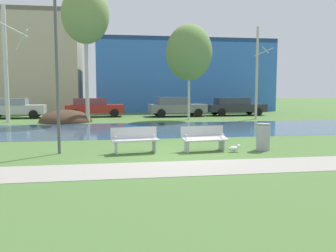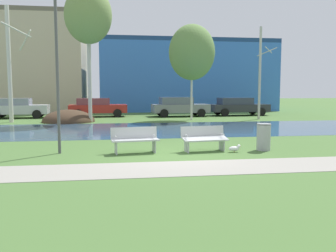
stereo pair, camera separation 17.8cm
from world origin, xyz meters
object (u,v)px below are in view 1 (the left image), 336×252
bench_right (204,138)px  parked_sedan_second_red (94,107)px  bench_left (135,139)px  parked_van_nearest_silver (14,108)px  seagull (234,148)px  streetlamp (56,42)px  trash_bin (263,136)px  parked_wagon_fourth_dark (235,106)px  parked_hatch_third_grey (176,106)px

bench_right → parked_sedan_second_red: size_ratio=0.37×
bench_left → parked_van_nearest_silver: (-7.88, 16.35, 0.31)m
bench_left → seagull: 3.44m
streetlamp → bench_right: bearing=-3.4°
trash_bin → bench_right: bearing=176.5°
bench_left → seagull: size_ratio=3.59×
bench_left → streetlamp: bearing=173.4°
parked_van_nearest_silver → parked_wagon_fourth_dark: (17.33, 0.23, -0.01)m
streetlamp → parked_van_nearest_silver: bearing=108.4°
parked_sedan_second_red → parked_wagon_fourth_dark: bearing=-1.0°
trash_bin → parked_sedan_second_red: bearing=111.3°
trash_bin → streetlamp: 7.77m
bench_right → parked_sedan_second_red: 17.37m
bench_right → trash_bin: trash_bin is taller
bench_left → trash_bin: trash_bin is taller
parked_sedan_second_red → parked_hatch_third_grey: size_ratio=0.99×
bench_right → parked_wagon_fourth_dark: 18.01m
bench_right → parked_hatch_third_grey: parked_hatch_third_grey is taller
seagull → parked_hatch_third_grey: size_ratio=0.10×
bench_right → parked_hatch_third_grey: (2.02, 16.23, 0.33)m
trash_bin → seagull: size_ratio=2.07×
bench_right → trash_bin: bearing=-3.5°
parked_hatch_third_grey → parked_van_nearest_silver: bearing=179.4°
bench_left → parked_wagon_fourth_dark: 19.08m
bench_left → seagull: (3.40, -0.36, -0.34)m
streetlamp → parked_van_nearest_silver: 17.17m
trash_bin → parked_hatch_third_grey: (-0.11, 16.36, 0.31)m
seagull → parked_van_nearest_silver: size_ratio=0.11×
parked_van_nearest_silver → parked_hatch_third_grey: parked_hatch_third_grey is taller
seagull → parked_wagon_fourth_dark: (6.05, 16.94, 0.64)m
parked_sedan_second_red → parked_wagon_fourth_dark: (11.49, -0.21, -0.00)m
seagull → parked_wagon_fourth_dark: bearing=70.4°
bench_left → trash_bin: 4.54m
bench_left → parked_sedan_second_red: size_ratio=0.37×
parked_van_nearest_silver → bench_right: bearing=-57.8°
trash_bin → parked_wagon_fourth_dark: bearing=73.6°
bench_right → streetlamp: streetlamp is taller
trash_bin → seagull: 1.22m
parked_wagon_fourth_dark → trash_bin: bearing=-106.4°
trash_bin → parked_van_nearest_silver: parked_van_nearest_silver is taller
parked_hatch_third_grey → parked_wagon_fourth_dark: bearing=4.0°
streetlamp → parked_van_nearest_silver: (-5.35, 16.06, -2.91)m
bench_left → parked_hatch_third_grey: 16.82m
parked_wagon_fourth_dark → parked_van_nearest_silver: bearing=-179.2°
bench_left → streetlamp: 4.11m
seagull → parked_wagon_fourth_dark: size_ratio=0.10×
trash_bin → parked_sedan_second_red: (-6.58, 16.92, 0.28)m
trash_bin → parked_hatch_third_grey: size_ratio=0.21×
parked_hatch_third_grey → parked_wagon_fourth_dark: parked_hatch_third_grey is taller
parked_van_nearest_silver → seagull: bearing=-56.0°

